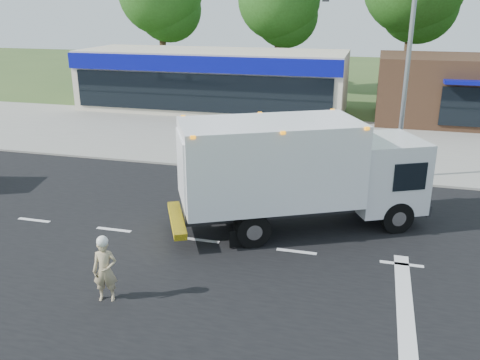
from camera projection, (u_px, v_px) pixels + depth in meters
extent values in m
plane|color=#385123|center=(296.00, 252.00, 15.09)|extent=(120.00, 120.00, 0.00)
cube|color=black|center=(296.00, 252.00, 15.09)|extent=(60.00, 14.00, 0.02)
cube|color=gray|center=(325.00, 168.00, 22.55)|extent=(60.00, 2.40, 0.12)
cube|color=gray|center=(336.00, 138.00, 27.86)|extent=(60.00, 9.00, 0.02)
cube|color=silver|center=(34.00, 220.00, 17.26)|extent=(1.20, 0.15, 0.01)
cube|color=silver|center=(114.00, 230.00, 16.54)|extent=(1.20, 0.15, 0.01)
cube|color=silver|center=(201.00, 240.00, 15.81)|extent=(1.20, 0.15, 0.01)
cube|color=silver|center=(296.00, 251.00, 15.08)|extent=(1.20, 0.15, 0.01)
cube|color=silver|center=(402.00, 264.00, 14.36)|extent=(1.20, 0.15, 0.01)
cube|color=silver|center=(406.00, 326.00, 11.62)|extent=(0.40, 7.00, 0.01)
cube|color=black|center=(269.00, 208.00, 16.36)|extent=(5.41, 3.44, 0.38)
cube|color=silver|center=(383.00, 172.00, 16.79)|extent=(3.02, 3.10, 2.31)
cube|color=black|center=(413.00, 164.00, 16.92)|extent=(1.08, 1.94, 0.99)
cube|color=white|center=(270.00, 162.00, 15.85)|extent=(6.09, 4.82, 2.58)
cube|color=silver|center=(181.00, 169.00, 15.34)|extent=(1.04, 2.00, 2.09)
cube|color=yellow|center=(177.00, 220.00, 15.84)|extent=(1.52, 2.53, 0.20)
cube|color=orange|center=(271.00, 122.00, 15.43)|extent=(5.92, 4.76, 0.09)
cylinder|color=black|center=(368.00, 194.00, 18.16)|extent=(1.09, 0.77, 1.05)
cylinder|color=black|center=(397.00, 217.00, 16.23)|extent=(1.09, 0.77, 1.05)
cylinder|color=black|center=(239.00, 204.00, 17.30)|extent=(1.09, 0.77, 1.05)
cylinder|color=black|center=(253.00, 230.00, 15.27)|extent=(1.09, 0.77, 1.05)
imported|color=tan|center=(105.00, 271.00, 12.40)|extent=(0.68, 0.54, 1.64)
sphere|color=white|center=(102.00, 241.00, 12.14)|extent=(0.28, 0.28, 0.28)
cube|color=beige|center=(213.00, 80.00, 34.86)|extent=(18.00, 6.00, 4.00)
cube|color=#070C86|center=(197.00, 64.00, 31.62)|extent=(18.00, 0.30, 1.00)
cube|color=black|center=(198.00, 93.00, 32.21)|extent=(17.00, 0.12, 2.40)
cube|color=#382316|center=(462.00, 90.00, 30.98)|extent=(10.00, 6.00, 4.00)
cube|color=#070C86|center=(472.00, 82.00, 27.86)|extent=(3.00, 1.20, 0.20)
cube|color=black|center=(469.00, 107.00, 28.37)|extent=(3.00, 0.12, 2.20)
cylinder|color=gray|center=(406.00, 84.00, 19.98)|extent=(0.18, 0.18, 8.00)
cylinder|color=#332114|center=(163.00, 44.00, 43.30)|extent=(0.56, 0.56, 7.35)
sphere|color=#204513|center=(169.00, 9.00, 42.70)|extent=(5.46, 5.46, 5.46)
cylinder|color=#332114|center=(278.00, 50.00, 40.96)|extent=(0.56, 0.56, 6.86)
sphere|color=#204513|center=(286.00, 15.00, 40.43)|extent=(5.10, 5.10, 5.10)
cylinder|color=#332114|center=(408.00, 46.00, 38.38)|extent=(0.56, 0.56, 7.84)
sphere|color=#204513|center=(419.00, 4.00, 37.72)|extent=(5.82, 5.82, 5.82)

